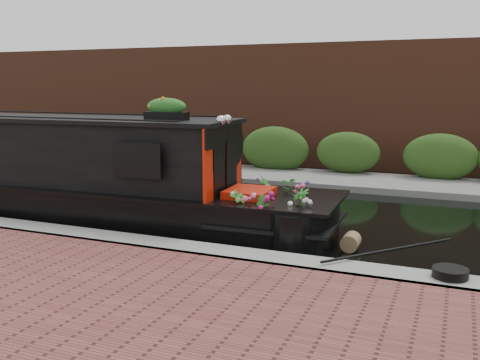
% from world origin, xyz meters
% --- Properties ---
extents(ground, '(80.00, 80.00, 0.00)m').
position_xyz_m(ground, '(0.00, 0.00, 0.00)').
color(ground, black).
rests_on(ground, ground).
extents(near_bank_coping, '(40.00, 0.60, 0.50)m').
position_xyz_m(near_bank_coping, '(0.00, -3.30, 0.00)').
color(near_bank_coping, gray).
rests_on(near_bank_coping, ground).
extents(far_bank_path, '(40.00, 2.40, 0.34)m').
position_xyz_m(far_bank_path, '(0.00, 4.20, 0.00)').
color(far_bank_path, slate).
rests_on(far_bank_path, ground).
extents(far_hedge, '(40.00, 1.10, 2.80)m').
position_xyz_m(far_hedge, '(0.00, 5.10, 0.00)').
color(far_hedge, '#294918').
rests_on(far_hedge, ground).
extents(far_brick_wall, '(40.00, 1.00, 8.00)m').
position_xyz_m(far_brick_wall, '(0.00, 7.20, 0.00)').
color(far_brick_wall, brown).
rests_on(far_brick_wall, ground).
extents(narrowboat, '(11.31, 2.36, 2.65)m').
position_xyz_m(narrowboat, '(-2.64, -1.75, 0.78)').
color(narrowboat, black).
rests_on(narrowboat, ground).
extents(rope_fender, '(0.29, 0.36, 0.29)m').
position_xyz_m(rope_fender, '(3.48, -1.75, 0.14)').
color(rope_fender, '#826244').
rests_on(rope_fender, ground).
extents(coiled_mooring_rope, '(0.45, 0.45, 0.12)m').
position_xyz_m(coiled_mooring_rope, '(5.02, -3.20, 0.31)').
color(coiled_mooring_rope, black).
rests_on(coiled_mooring_rope, near_bank_coping).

